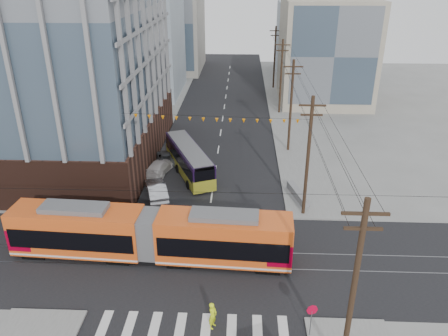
# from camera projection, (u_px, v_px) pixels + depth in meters

# --- Properties ---
(ground) EXTENTS (160.00, 160.00, 0.00)m
(ground) POSITION_uv_depth(u_px,v_px,m) (198.00, 294.00, 29.87)
(ground) COLOR slate
(office_building) EXTENTS (30.00, 25.00, 28.60)m
(office_building) POSITION_uv_depth(u_px,v_px,m) (6.00, 31.00, 45.55)
(office_building) COLOR #381E16
(office_building) RESTS_ON ground
(bg_bldg_nw_near) EXTENTS (18.00, 16.00, 18.00)m
(bg_bldg_nw_near) POSITION_uv_depth(u_px,v_px,m) (126.00, 40.00, 73.88)
(bg_bldg_nw_near) COLOR #8C99A5
(bg_bldg_nw_near) RESTS_ON ground
(bg_bldg_ne_near) EXTENTS (14.00, 14.00, 16.00)m
(bg_bldg_ne_near) POSITION_uv_depth(u_px,v_px,m) (326.00, 52.00, 69.41)
(bg_bldg_ne_near) COLOR gray
(bg_bldg_ne_near) RESTS_ON ground
(bg_bldg_nw_far) EXTENTS (16.00, 18.00, 20.00)m
(bg_bldg_nw_far) POSITION_uv_depth(u_px,v_px,m) (163.00, 21.00, 91.48)
(bg_bldg_nw_far) COLOR gray
(bg_bldg_nw_far) RESTS_ON ground
(bg_bldg_ne_far) EXTENTS (16.00, 16.00, 14.00)m
(bg_bldg_ne_far) POSITION_uv_depth(u_px,v_px,m) (318.00, 40.00, 87.89)
(bg_bldg_ne_far) COLOR #8C99A5
(bg_bldg_ne_far) RESTS_ON ground
(utility_pole_near) EXTENTS (0.30, 0.30, 11.00)m
(utility_pole_near) POSITION_uv_depth(u_px,v_px,m) (353.00, 295.00, 21.80)
(utility_pole_near) COLOR black
(utility_pole_near) RESTS_ON ground
(utility_pole_far) EXTENTS (0.30, 0.30, 11.00)m
(utility_pole_far) POSITION_uv_depth(u_px,v_px,m) (275.00, 58.00, 78.00)
(utility_pole_far) COLOR black
(utility_pole_far) RESTS_ON ground
(streetcar) EXTENTS (21.36, 4.20, 4.09)m
(streetcar) POSITION_uv_depth(u_px,v_px,m) (150.00, 235.00, 32.84)
(streetcar) COLOR #DF5319
(streetcar) RESTS_ON ground
(city_bus) EXTENTS (6.47, 11.07, 3.12)m
(city_bus) POSITION_uv_depth(u_px,v_px,m) (189.00, 159.00, 46.84)
(city_bus) COLOR black
(city_bus) RESTS_ON ground
(parked_car_silver) EXTENTS (3.24, 5.30, 1.65)m
(parked_car_silver) POSITION_uv_depth(u_px,v_px,m) (156.00, 190.00, 42.05)
(parked_car_silver) COLOR #A9ABB3
(parked_car_silver) RESTS_ON ground
(parked_car_white) EXTENTS (3.00, 5.14, 1.40)m
(parked_car_white) POSITION_uv_depth(u_px,v_px,m) (160.00, 167.00, 47.20)
(parked_car_white) COLOR #B9B5B5
(parked_car_white) RESTS_ON ground
(parked_car_grey) EXTENTS (2.92, 4.59, 1.18)m
(parked_car_grey) POSITION_uv_depth(u_px,v_px,m) (166.00, 157.00, 49.88)
(parked_car_grey) COLOR #4B4F54
(parked_car_grey) RESTS_ON ground
(pedestrian) EXTENTS (0.66, 0.79, 1.86)m
(pedestrian) POSITION_uv_depth(u_px,v_px,m) (213.00, 315.00, 26.78)
(pedestrian) COLOR #E5FD18
(pedestrian) RESTS_ON ground
(stop_sign) EXTENTS (0.83, 0.83, 2.29)m
(stop_sign) POSITION_uv_depth(u_px,v_px,m) (311.00, 322.00, 25.98)
(stop_sign) COLOR red
(stop_sign) RESTS_ON ground
(jersey_barrier) EXTENTS (2.02, 4.46, 0.87)m
(jersey_barrier) POSITION_uv_depth(u_px,v_px,m) (297.00, 194.00, 42.06)
(jersey_barrier) COLOR slate
(jersey_barrier) RESTS_ON ground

